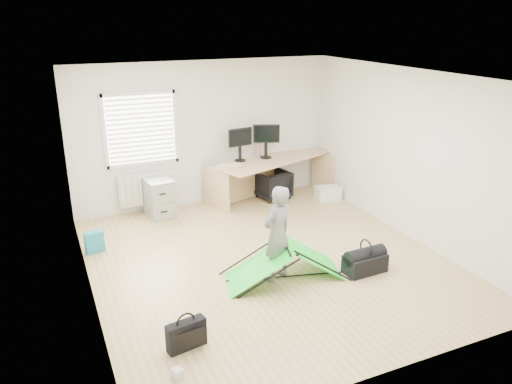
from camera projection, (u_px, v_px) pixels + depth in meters
name	position (u px, v px, depth m)	size (l,w,h in m)	color
ground	(267.00, 260.00, 7.46)	(5.50, 5.50, 0.00)	tan
back_wall	(205.00, 134.00, 9.37)	(5.00, 0.02, 2.70)	silver
window	(141.00, 129.00, 8.81)	(1.20, 0.06, 1.20)	silver
radiator	(146.00, 189.00, 9.14)	(1.00, 0.12, 0.60)	silver
desk	(274.00, 179.00, 9.79)	(2.43, 0.77, 0.83)	tan
filing_cabinet	(159.00, 197.00, 9.02)	(0.44, 0.59, 0.69)	#9DA0A2
monitor_left	(240.00, 149.00, 9.44)	(0.49, 0.11, 0.47)	black
monitor_right	(266.00, 146.00, 9.64)	(0.51, 0.11, 0.49)	black
keyboard	(230.00, 165.00, 9.25)	(0.41, 0.14, 0.02)	beige
thermos	(258.00, 150.00, 9.73)	(0.08, 0.08, 0.28)	#A95F7B
office_chair	(273.00, 184.00, 9.91)	(0.59, 0.61, 0.56)	black
person	(277.00, 234.00, 6.70)	(0.50, 0.33, 1.36)	slate
kite	(285.00, 261.00, 6.88)	(1.65, 0.73, 0.51)	#15DE26
storage_crate	(328.00, 193.00, 9.87)	(0.46, 0.33, 0.26)	white
tote_bag	(94.00, 242.00, 7.65)	(0.28, 0.12, 0.34)	teal
laptop_bag	(186.00, 335.00, 5.44)	(0.44, 0.13, 0.33)	black
white_box	(178.00, 373.00, 5.04)	(0.10, 0.10, 0.10)	silver
duffel_bag	(365.00, 263.00, 7.07)	(0.60, 0.31, 0.26)	black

